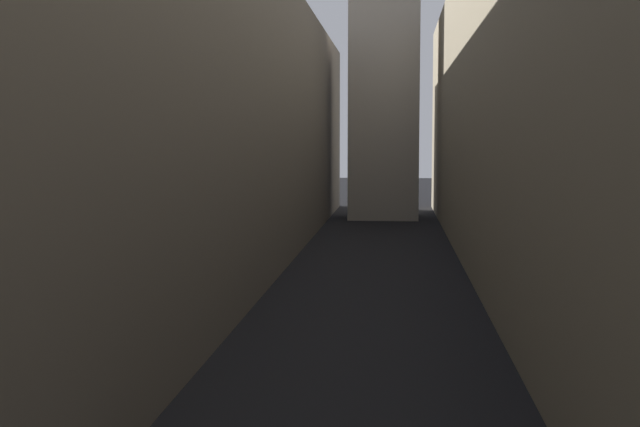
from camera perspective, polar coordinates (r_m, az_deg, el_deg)
ground_plane at (r=45.32m, az=3.53°, el=-5.08°), size 264.00×264.00×0.00m
building_block_left at (r=48.84m, az=-12.21°, el=6.29°), size 15.56×108.00×18.25m
building_block_right at (r=48.15m, az=19.65°, el=7.37°), size 15.31×108.00×20.32m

